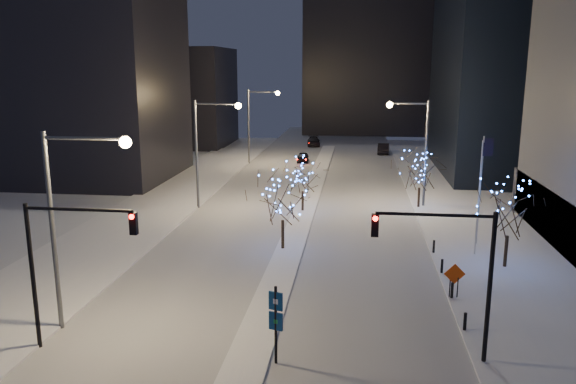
% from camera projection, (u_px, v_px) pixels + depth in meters
% --- Properties ---
extents(ground, '(160.00, 160.00, 0.00)m').
position_uv_depth(ground, '(248.00, 360.00, 25.33)').
color(ground, white).
rests_on(ground, ground).
extents(road, '(20.00, 130.00, 0.02)m').
position_uv_depth(road, '(312.00, 192.00, 59.22)').
color(road, '#B3B7C2').
rests_on(road, ground).
extents(median, '(2.00, 80.00, 0.15)m').
position_uv_depth(median, '(307.00, 203.00, 54.37)').
color(median, white).
rests_on(median, ground).
extents(east_sidewalk, '(10.00, 90.00, 0.15)m').
position_uv_depth(east_sidewalk, '(491.00, 239.00, 42.88)').
color(east_sidewalk, white).
rests_on(east_sidewalk, ground).
extents(west_sidewalk, '(8.00, 90.00, 0.15)m').
position_uv_depth(west_sidewalk, '(128.00, 226.00, 46.36)').
color(west_sidewalk, white).
rests_on(west_sidewalk, ground).
extents(filler_west_near, '(22.00, 18.00, 24.00)m').
position_uv_depth(filler_west_near, '(75.00, 75.00, 64.81)').
color(filler_west_near, black).
rests_on(filler_west_near, ground).
extents(filler_west_far, '(18.00, 16.00, 16.00)m').
position_uv_depth(filler_west_far, '(175.00, 97.00, 94.50)').
color(filler_west_far, black).
rests_on(filler_west_far, ground).
extents(horizon_block, '(24.00, 14.00, 42.00)m').
position_uv_depth(horizon_block, '(367.00, 25.00, 109.13)').
color(horizon_block, black).
rests_on(horizon_block, ground).
extents(street_lamp_w_near, '(4.40, 0.56, 10.00)m').
position_uv_depth(street_lamp_w_near, '(71.00, 204.00, 26.92)').
color(street_lamp_w_near, '#595E66').
rests_on(street_lamp_w_near, ground).
extents(street_lamp_w_mid, '(4.40, 0.56, 10.00)m').
position_uv_depth(street_lamp_w_mid, '(207.00, 139.00, 51.13)').
color(street_lamp_w_mid, '#595E66').
rests_on(street_lamp_w_mid, ground).
extents(street_lamp_w_far, '(4.40, 0.56, 10.00)m').
position_uv_depth(street_lamp_w_far, '(256.00, 116.00, 75.35)').
color(street_lamp_w_far, '#595E66').
rests_on(street_lamp_w_far, ground).
extents(street_lamp_east, '(3.90, 0.56, 10.00)m').
position_uv_depth(street_lamp_east, '(417.00, 139.00, 51.77)').
color(street_lamp_east, '#595E66').
rests_on(street_lamp_east, ground).
extents(traffic_signal_west, '(5.26, 0.43, 7.00)m').
position_uv_depth(traffic_signal_west, '(62.00, 253.00, 25.30)').
color(traffic_signal_west, black).
rests_on(traffic_signal_west, ground).
extents(traffic_signal_east, '(5.26, 0.43, 7.00)m').
position_uv_depth(traffic_signal_east, '(454.00, 261.00, 24.18)').
color(traffic_signal_east, black).
rests_on(traffic_signal_east, ground).
extents(flagpoles, '(1.35, 2.60, 8.00)m').
position_uv_depth(flagpoles, '(481.00, 186.00, 39.38)').
color(flagpoles, silver).
rests_on(flagpoles, east_sidewalk).
extents(bollards, '(0.16, 12.16, 0.90)m').
position_uv_depth(bollards, '(447.00, 277.00, 33.66)').
color(bollards, black).
rests_on(bollards, east_sidewalk).
extents(car_near, '(1.76, 3.98, 1.33)m').
position_uv_depth(car_near, '(303.00, 157.00, 77.92)').
color(car_near, black).
rests_on(car_near, ground).
extents(car_mid, '(1.97, 4.87, 1.57)m').
position_uv_depth(car_mid, '(383.00, 148.00, 85.69)').
color(car_mid, black).
rests_on(car_mid, ground).
extents(car_far, '(2.55, 5.26, 1.48)m').
position_uv_depth(car_far, '(314.00, 142.00, 93.85)').
color(car_far, black).
rests_on(car_far, ground).
extents(holiday_tree_median_near, '(4.10, 4.10, 5.38)m').
position_uv_depth(holiday_tree_median_near, '(283.00, 200.00, 39.77)').
color(holiday_tree_median_near, black).
rests_on(holiday_tree_median_near, median).
extents(holiday_tree_median_far, '(4.69, 4.69, 4.93)m').
position_uv_depth(holiday_tree_median_far, '(303.00, 176.00, 50.56)').
color(holiday_tree_median_far, black).
rests_on(holiday_tree_median_far, median).
extents(holiday_tree_plaza_near, '(5.55, 5.55, 5.95)m').
position_uv_depth(holiday_tree_plaza_near, '(510.00, 210.00, 36.02)').
color(holiday_tree_plaza_near, black).
rests_on(holiday_tree_plaza_near, east_sidewalk).
extents(holiday_tree_plaza_far, '(5.19, 5.19, 5.25)m').
position_uv_depth(holiday_tree_plaza_far, '(420.00, 171.00, 51.81)').
color(holiday_tree_plaza_far, black).
rests_on(holiday_tree_plaza_far, east_sidewalk).
extents(wayfinding_sign, '(0.65, 0.27, 3.67)m').
position_uv_depth(wayfinding_sign, '(276.00, 317.00, 24.58)').
color(wayfinding_sign, black).
rests_on(wayfinding_sign, ground).
extents(construction_sign, '(1.21, 0.15, 2.00)m').
position_uv_depth(construction_sign, '(454.00, 277.00, 31.66)').
color(construction_sign, black).
rests_on(construction_sign, east_sidewalk).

